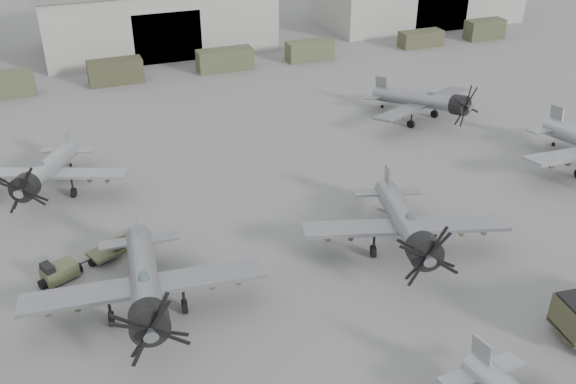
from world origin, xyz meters
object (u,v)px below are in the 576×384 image
at_px(aircraft_mid_1, 145,285).
at_px(aircraft_far_1, 426,101).
at_px(tug_trailer, 84,262).
at_px(aircraft_far_0, 45,171).
at_px(aircraft_mid_2, 407,225).

relative_size(aircraft_mid_1, aircraft_far_1, 1.13).
xyz_separation_m(aircraft_far_1, tug_trailer, (-32.69, -12.64, -1.66)).
bearing_deg(aircraft_mid_1, aircraft_far_1, 38.37).
distance_m(aircraft_far_0, tug_trailer, 10.71).
distance_m(aircraft_mid_1, aircraft_far_1, 35.29).
bearing_deg(aircraft_far_0, tug_trailer, -59.58).
bearing_deg(tug_trailer, aircraft_mid_1, -88.96).
bearing_deg(aircraft_mid_1, aircraft_far_0, 110.83).
bearing_deg(aircraft_mid_1, tug_trailer, 120.68).
relative_size(aircraft_mid_2, tug_trailer, 1.80).
distance_m(aircraft_far_1, tug_trailer, 35.09).
bearing_deg(aircraft_far_1, aircraft_mid_1, -168.90).
distance_m(aircraft_mid_2, aircraft_far_0, 26.92).
xyz_separation_m(aircraft_mid_2, aircraft_far_1, (13.01, 18.71, -0.21)).
bearing_deg(aircraft_far_0, aircraft_far_1, 25.54).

